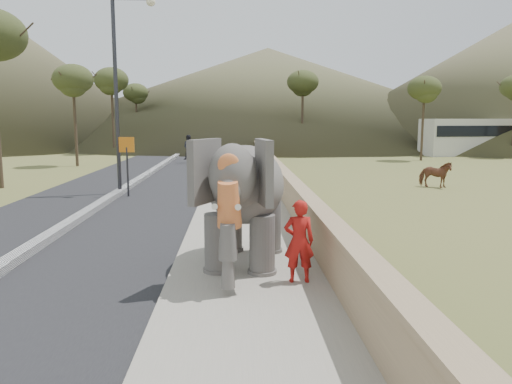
{
  "coord_description": "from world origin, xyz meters",
  "views": [
    {
      "loc": [
        -0.21,
        -9.69,
        3.13
      ],
      "look_at": [
        0.2,
        -0.04,
        1.7
      ],
      "focal_mm": 35.0,
      "sensor_mm": 36.0,
      "label": 1
    }
  ],
  "objects_px": {
    "cow": "(435,174)",
    "elephant_and_man": "(246,201)",
    "lamppost": "(123,75)",
    "motorcyclist": "(192,152)"
  },
  "relations": [
    {
      "from": "lamppost",
      "to": "motorcyclist",
      "type": "bearing_deg",
      "value": 84.22
    },
    {
      "from": "lamppost",
      "to": "cow",
      "type": "xyz_separation_m",
      "value": [
        13.6,
        1.48,
        -4.27
      ]
    },
    {
      "from": "cow",
      "to": "motorcyclist",
      "type": "bearing_deg",
      "value": 70.49
    },
    {
      "from": "lamppost",
      "to": "elephant_and_man",
      "type": "bearing_deg",
      "value": -65.95
    },
    {
      "from": "lamppost",
      "to": "elephant_and_man",
      "type": "distance_m",
      "value": 12.06
    },
    {
      "from": "lamppost",
      "to": "cow",
      "type": "distance_m",
      "value": 14.33
    },
    {
      "from": "cow",
      "to": "elephant_and_man",
      "type": "height_order",
      "value": "elephant_and_man"
    },
    {
      "from": "elephant_and_man",
      "to": "lamppost",
      "type": "bearing_deg",
      "value": 114.05
    },
    {
      "from": "elephant_and_man",
      "to": "motorcyclist",
      "type": "height_order",
      "value": "elephant_and_man"
    },
    {
      "from": "lamppost",
      "to": "motorcyclist",
      "type": "xyz_separation_m",
      "value": [
        1.45,
        14.37,
        -4.09
      ]
    }
  ]
}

